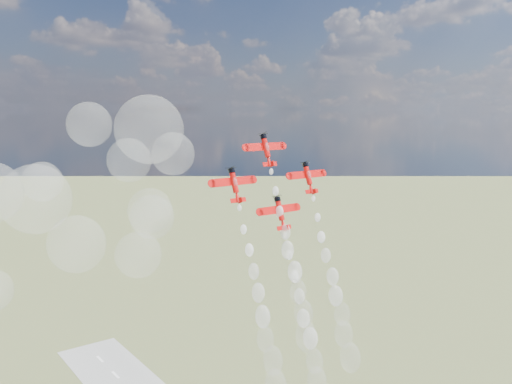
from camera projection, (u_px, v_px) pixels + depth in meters
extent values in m
cylinder|color=red|center=(266.00, 147.00, 155.05)|extent=(1.57, 3.53, 5.99)
cylinder|color=black|center=(263.00, 137.00, 155.50)|extent=(1.79, 2.07, 1.68)
cube|color=red|center=(265.00, 147.00, 155.41)|extent=(13.64, 1.03, 2.18)
cube|color=white|center=(254.00, 147.00, 153.36)|extent=(5.37, 0.25, 0.59)
cube|color=white|center=(275.00, 146.00, 157.68)|extent=(5.37, 0.25, 0.59)
cube|color=red|center=(270.00, 164.00, 154.21)|extent=(4.92, 0.56, 1.20)
cube|color=red|center=(272.00, 164.00, 153.51)|extent=(0.16, 2.29, 2.04)
ellipsoid|color=silver|center=(267.00, 147.00, 154.55)|extent=(1.23, 2.01, 2.98)
cone|color=red|center=(269.00, 161.00, 154.42)|extent=(1.57, 2.50, 3.27)
cylinder|color=red|center=(234.00, 182.00, 145.98)|extent=(1.57, 3.53, 5.99)
cylinder|color=black|center=(232.00, 171.00, 146.42)|extent=(1.79, 2.07, 1.68)
cube|color=red|center=(233.00, 181.00, 146.34)|extent=(13.64, 1.03, 2.18)
cube|color=white|center=(221.00, 183.00, 144.29)|extent=(5.37, 0.25, 0.59)
cube|color=white|center=(244.00, 180.00, 148.60)|extent=(5.37, 0.25, 0.59)
cube|color=red|center=(238.00, 200.00, 145.13)|extent=(4.92, 0.56, 1.20)
cube|color=red|center=(240.00, 200.00, 144.43)|extent=(0.16, 2.29, 2.04)
ellipsoid|color=silver|center=(235.00, 182.00, 145.47)|extent=(1.23, 2.01, 2.98)
cone|color=red|center=(237.00, 197.00, 145.35)|extent=(1.57, 2.50, 3.27)
cylinder|color=red|center=(308.00, 175.00, 161.50)|extent=(1.57, 3.53, 5.99)
cylinder|color=black|center=(305.00, 165.00, 161.94)|extent=(1.79, 2.07, 1.68)
cube|color=red|center=(307.00, 174.00, 161.86)|extent=(13.64, 1.03, 2.18)
cube|color=white|center=(297.00, 175.00, 159.81)|extent=(5.37, 0.25, 0.59)
cube|color=white|center=(316.00, 174.00, 164.12)|extent=(5.37, 0.25, 0.59)
cube|color=red|center=(312.00, 191.00, 160.65)|extent=(4.92, 0.56, 1.20)
cube|color=red|center=(314.00, 191.00, 159.95)|extent=(0.16, 2.29, 2.04)
ellipsoid|color=silver|center=(309.00, 175.00, 160.99)|extent=(1.23, 2.01, 2.98)
cone|color=red|center=(311.00, 189.00, 160.86)|extent=(1.57, 2.50, 3.27)
cylinder|color=red|center=(280.00, 210.00, 152.42)|extent=(1.57, 3.53, 5.99)
cylinder|color=black|center=(277.00, 200.00, 152.86)|extent=(1.79, 2.07, 1.68)
cube|color=red|center=(279.00, 209.00, 152.78)|extent=(13.64, 1.03, 2.18)
cube|color=white|center=(268.00, 211.00, 150.73)|extent=(5.37, 0.25, 0.59)
cube|color=white|center=(289.00, 208.00, 155.05)|extent=(5.37, 0.25, 0.59)
cube|color=red|center=(284.00, 228.00, 151.57)|extent=(4.92, 0.56, 1.20)
cube|color=red|center=(286.00, 228.00, 150.87)|extent=(0.16, 2.29, 2.04)
ellipsoid|color=silver|center=(281.00, 210.00, 151.91)|extent=(1.23, 2.01, 2.98)
cone|color=red|center=(283.00, 225.00, 151.79)|extent=(1.57, 2.50, 3.27)
sphere|color=white|center=(271.00, 172.00, 154.18)|extent=(1.05, 1.05, 1.05)
sphere|color=white|center=(276.00, 191.00, 153.08)|extent=(1.56, 1.56, 1.56)
sphere|color=white|center=(279.00, 212.00, 152.31)|extent=(2.08, 2.08, 2.08)
sphere|color=white|center=(285.00, 232.00, 151.57)|extent=(2.59, 2.59, 2.59)
sphere|color=white|center=(288.00, 250.00, 150.77)|extent=(3.10, 3.10, 3.10)
sphere|color=white|center=(295.00, 272.00, 150.07)|extent=(3.61, 3.61, 3.61)
sphere|color=white|center=(298.00, 292.00, 148.54)|extent=(4.12, 4.12, 4.12)
sphere|color=white|center=(304.00, 313.00, 148.78)|extent=(4.63, 4.63, 4.63)
sphere|color=white|center=(306.00, 336.00, 147.18)|extent=(5.14, 5.14, 5.14)
sphere|color=white|center=(239.00, 208.00, 144.89)|extent=(1.05, 1.05, 1.05)
sphere|color=white|center=(244.00, 229.00, 144.28)|extent=(1.56, 1.56, 1.56)
sphere|color=white|center=(249.00, 250.00, 143.35)|extent=(2.08, 2.08, 2.08)
sphere|color=white|center=(254.00, 271.00, 142.34)|extent=(2.59, 2.59, 2.59)
sphere|color=white|center=(258.00, 293.00, 141.87)|extent=(3.10, 3.10, 3.10)
sphere|color=white|center=(263.00, 317.00, 141.40)|extent=(3.61, 3.61, 3.61)
sphere|color=white|center=(265.00, 339.00, 140.29)|extent=(4.12, 4.12, 4.12)
sphere|color=white|center=(273.00, 361.00, 138.74)|extent=(4.63, 4.63, 4.63)
sphere|color=white|center=(313.00, 199.00, 160.54)|extent=(1.05, 1.05, 1.05)
sphere|color=white|center=(318.00, 217.00, 159.85)|extent=(1.56, 1.56, 1.56)
sphere|color=white|center=(321.00, 237.00, 158.82)|extent=(2.08, 2.08, 2.08)
sphere|color=white|center=(326.00, 255.00, 157.87)|extent=(2.59, 2.59, 2.59)
sphere|color=white|center=(333.00, 276.00, 157.15)|extent=(3.10, 3.10, 3.10)
sphere|color=white|center=(336.00, 296.00, 155.94)|extent=(3.61, 3.61, 3.61)
sphere|color=white|center=(342.00, 314.00, 155.44)|extent=(4.12, 4.12, 4.12)
sphere|color=white|center=(344.00, 334.00, 154.38)|extent=(4.63, 4.63, 4.63)
sphere|color=white|center=(350.00, 358.00, 153.29)|extent=(5.14, 5.14, 5.14)
sphere|color=white|center=(285.00, 235.00, 151.30)|extent=(1.05, 1.05, 1.05)
sphere|color=white|center=(289.00, 255.00, 150.60)|extent=(1.56, 1.56, 1.56)
sphere|color=white|center=(295.00, 277.00, 149.74)|extent=(2.08, 2.08, 2.08)
sphere|color=white|center=(299.00, 296.00, 148.71)|extent=(2.59, 2.59, 2.59)
sphere|color=white|center=(303.00, 318.00, 148.54)|extent=(3.10, 3.10, 3.10)
sphere|color=white|center=(310.00, 338.00, 147.06)|extent=(3.61, 3.61, 3.61)
sphere|color=white|center=(315.00, 361.00, 146.55)|extent=(4.12, 4.12, 4.12)
sphere|color=white|center=(317.00, 381.00, 146.07)|extent=(4.63, 4.63, 4.63)
sphere|color=white|center=(36.00, 199.00, 138.36)|extent=(18.02, 18.02, 18.02)
sphere|color=white|center=(129.00, 160.00, 164.81)|extent=(13.49, 13.49, 13.49)
sphere|color=white|center=(42.00, 182.00, 151.40)|extent=(11.21, 11.21, 11.21)
sphere|color=white|center=(138.00, 255.00, 165.22)|extent=(14.29, 14.29, 14.29)
sphere|color=white|center=(150.00, 211.00, 171.30)|extent=(14.29, 14.29, 14.29)
sphere|color=white|center=(173.00, 154.00, 160.19)|extent=(12.84, 12.84, 12.84)
sphere|color=white|center=(149.00, 129.00, 159.15)|extent=(20.39, 20.39, 20.39)
sphere|color=white|center=(152.00, 217.00, 168.00)|extent=(13.82, 13.82, 13.82)
sphere|color=white|center=(77.00, 244.00, 137.15)|extent=(14.66, 14.66, 14.66)
sphere|color=white|center=(89.00, 124.00, 155.58)|extent=(12.91, 12.91, 12.91)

